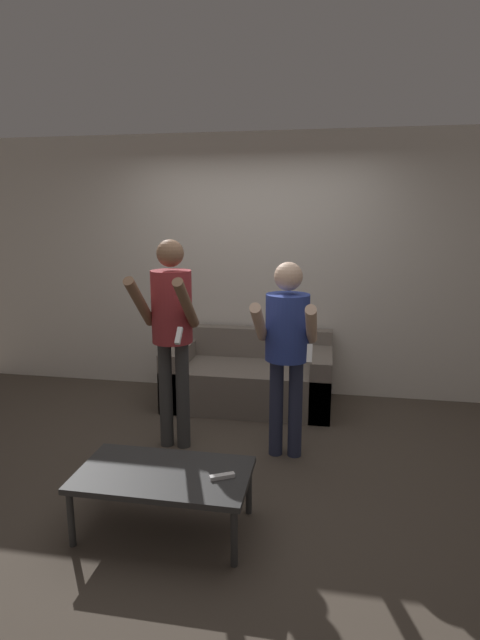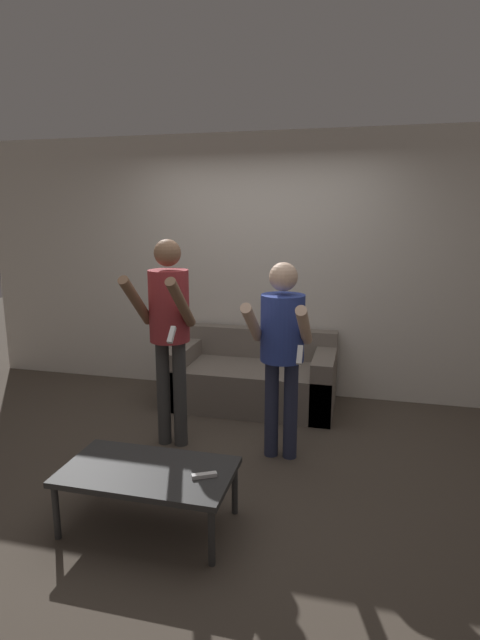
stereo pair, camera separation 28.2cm
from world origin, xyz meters
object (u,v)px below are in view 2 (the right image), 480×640
(couch, at_px, (253,379))
(coffee_table, at_px, (148,474))
(person_standing_right, at_px, (282,340))
(remote_on_table, at_px, (204,475))
(person_standing_left, at_px, (169,321))

(couch, relative_size, coffee_table, 1.57)
(person_standing_right, relative_size, remote_on_table, 10.36)
(couch, height_order, remote_on_table, couch)
(person_standing_left, xyz_separation_m, person_standing_right, (0.91, -0.00, -0.10))
(person_standing_right, height_order, coffee_table, person_standing_right)
(coffee_table, bearing_deg, person_standing_left, 104.31)
(couch, relative_size, remote_on_table, 10.90)
(person_standing_right, distance_m, coffee_table, 1.40)
(person_standing_left, relative_size, person_standing_right, 1.10)
(person_standing_left, xyz_separation_m, remote_on_table, (0.64, -1.09, -0.67))
(person_standing_left, relative_size, coffee_table, 1.64)
(couch, xyz_separation_m, person_standing_right, (0.46, -1.05, 0.70))
(person_standing_right, xyz_separation_m, remote_on_table, (-0.28, -1.09, -0.57))
(remote_on_table, bearing_deg, couch, 94.84)
(couch, bearing_deg, coffee_table, -94.89)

